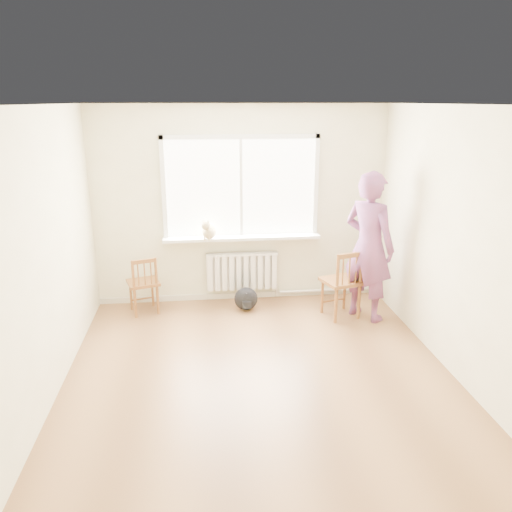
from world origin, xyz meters
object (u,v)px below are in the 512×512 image
object	(u,v)px
chair_left	(144,285)
backpack	(246,299)
cat	(209,230)
chair_right	(343,284)
person	(369,247)

from	to	relation	value
chair_left	backpack	size ratio (longest dim) A/B	2.47
cat	backpack	distance (m)	1.06
chair_left	chair_right	world-z (taller)	chair_right
chair_left	chair_right	xyz separation A→B (m)	(2.58, -0.43, 0.07)
person	cat	distance (m)	2.11
chair_left	person	bearing A→B (deg)	153.35
chair_right	cat	world-z (taller)	cat
chair_left	person	world-z (taller)	person
chair_left	person	xyz separation A→B (m)	(2.88, -0.45, 0.56)
chair_right	person	bearing A→B (deg)	160.20
chair_left	chair_right	size ratio (longest dim) A/B	0.86
backpack	cat	bearing A→B (deg)	152.10
chair_left	person	size ratio (longest dim) A/B	0.41
cat	backpack	world-z (taller)	cat
chair_left	backpack	world-z (taller)	chair_left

